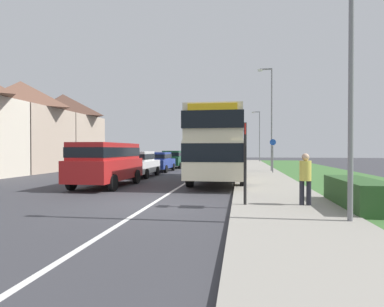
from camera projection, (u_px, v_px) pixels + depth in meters
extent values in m
plane|color=#38383D|center=(152.00, 204.00, 10.32)|extent=(120.00, 120.00, 0.00)
cube|color=silver|center=(190.00, 180.00, 18.23)|extent=(0.14, 60.00, 0.01)
cube|color=gray|center=(268.00, 184.00, 15.62)|extent=(3.20, 68.00, 0.12)
cube|color=#3D6B33|center=(361.00, 186.00, 14.97)|extent=(6.00, 68.00, 0.08)
cube|color=#2D5128|center=(358.00, 195.00, 9.33)|extent=(1.10, 3.40, 0.90)
cube|color=beige|center=(220.00, 158.00, 17.53)|extent=(2.50, 9.82, 1.65)
cube|color=beige|center=(220.00, 129.00, 17.51)|extent=(2.45, 9.62, 1.55)
cube|color=black|center=(220.00, 152.00, 17.53)|extent=(2.52, 9.87, 0.76)
cube|color=black|center=(220.00, 127.00, 17.51)|extent=(2.52, 9.87, 0.72)
cube|color=gold|center=(212.00, 109.00, 12.70)|extent=(2.00, 0.08, 0.44)
cylinder|color=black|center=(204.00, 169.00, 20.74)|extent=(0.30, 1.00, 1.00)
cylinder|color=black|center=(242.00, 169.00, 20.36)|extent=(0.30, 1.00, 1.00)
cylinder|color=black|center=(190.00, 176.00, 15.06)|extent=(0.30, 1.00, 1.00)
cylinder|color=black|center=(243.00, 177.00, 14.69)|extent=(0.30, 1.00, 1.00)
cube|color=#B21E1E|center=(107.00, 169.00, 15.20)|extent=(1.95, 5.00, 0.95)
cube|color=#B21E1E|center=(107.00, 151.00, 15.19)|extent=(1.72, 4.60, 0.78)
cube|color=black|center=(107.00, 152.00, 15.19)|extent=(1.76, 4.65, 0.44)
cylinder|color=black|center=(102.00, 176.00, 16.89)|extent=(0.20, 0.72, 0.72)
cylinder|color=black|center=(137.00, 177.00, 16.60)|extent=(0.20, 0.72, 0.72)
cylinder|color=black|center=(71.00, 182.00, 13.82)|extent=(0.20, 0.72, 0.72)
cylinder|color=black|center=(113.00, 183.00, 13.53)|extent=(0.20, 0.72, 0.72)
cube|color=silver|center=(139.00, 166.00, 20.54)|extent=(1.77, 4.07, 0.75)
cube|color=silver|center=(138.00, 156.00, 20.33)|extent=(1.56, 2.24, 0.61)
cube|color=black|center=(138.00, 157.00, 20.33)|extent=(1.60, 2.26, 0.34)
cylinder|color=black|center=(133.00, 171.00, 21.92)|extent=(0.20, 0.60, 0.60)
cylinder|color=black|center=(157.00, 171.00, 21.66)|extent=(0.20, 0.60, 0.60)
cylinder|color=black|center=(119.00, 174.00, 19.43)|extent=(0.20, 0.60, 0.60)
cylinder|color=black|center=(146.00, 174.00, 19.16)|extent=(0.20, 0.60, 0.60)
cube|color=navy|center=(159.00, 164.00, 25.31)|extent=(1.74, 4.30, 0.69)
cube|color=navy|center=(159.00, 156.00, 25.09)|extent=(1.53, 2.37, 0.56)
cube|color=black|center=(159.00, 156.00, 25.09)|extent=(1.57, 2.39, 0.32)
cylinder|color=black|center=(153.00, 167.00, 26.76)|extent=(0.20, 0.60, 0.60)
cylinder|color=black|center=(173.00, 167.00, 26.51)|extent=(0.20, 0.60, 0.60)
cylinder|color=black|center=(144.00, 169.00, 24.13)|extent=(0.20, 0.60, 0.60)
cylinder|color=black|center=(166.00, 169.00, 23.87)|extent=(0.20, 0.60, 0.60)
cube|color=#19472D|center=(174.00, 161.00, 30.42)|extent=(1.78, 4.42, 0.74)
cube|color=#19472D|center=(173.00, 154.00, 30.19)|extent=(1.56, 2.43, 0.61)
cube|color=black|center=(173.00, 154.00, 30.19)|extent=(1.60, 2.46, 0.34)
cylinder|color=black|center=(168.00, 164.00, 31.91)|extent=(0.20, 0.60, 0.60)
cylinder|color=black|center=(185.00, 164.00, 31.65)|extent=(0.20, 0.60, 0.60)
cylinder|color=black|center=(161.00, 165.00, 29.20)|extent=(0.20, 0.60, 0.60)
cylinder|color=black|center=(180.00, 166.00, 28.93)|extent=(0.20, 0.60, 0.60)
cylinder|color=#23232D|center=(302.00, 195.00, 9.50)|extent=(0.14, 0.14, 0.85)
cylinder|color=#23232D|center=(309.00, 195.00, 9.47)|extent=(0.14, 0.14, 0.85)
cylinder|color=#D1C14C|center=(305.00, 171.00, 9.48)|extent=(0.34, 0.34, 0.60)
sphere|color=tan|center=(305.00, 157.00, 9.47)|extent=(0.22, 0.22, 0.22)
cylinder|color=black|center=(245.00, 166.00, 9.57)|extent=(0.09, 0.09, 2.60)
cube|color=red|center=(245.00, 129.00, 9.55)|extent=(0.04, 0.44, 0.32)
cube|color=black|center=(245.00, 157.00, 9.58)|extent=(0.06, 0.52, 0.68)
cylinder|color=slate|center=(273.00, 160.00, 22.80)|extent=(0.08, 0.08, 2.10)
cylinder|color=blue|center=(273.00, 142.00, 22.79)|extent=(0.44, 0.03, 0.44)
cylinder|color=slate|center=(351.00, 80.00, 7.34)|extent=(0.12, 0.12, 6.80)
cylinder|color=slate|center=(272.00, 120.00, 24.64)|extent=(0.12, 0.12, 8.08)
cube|color=slate|center=(266.00, 69.00, 24.65)|extent=(0.90, 0.10, 0.10)
cube|color=silver|center=(260.00, 70.00, 24.72)|extent=(0.36, 0.20, 0.14)
cylinder|color=slate|center=(260.00, 137.00, 43.64)|extent=(0.12, 0.12, 6.99)
cube|color=slate|center=(256.00, 112.00, 43.66)|extent=(0.90, 0.10, 0.10)
cube|color=silver|center=(253.00, 113.00, 43.73)|extent=(0.36, 0.20, 0.14)
cube|color=tan|center=(21.00, 140.00, 25.19)|extent=(6.06, 5.94, 5.02)
pyramid|color=brown|center=(21.00, 95.00, 25.14)|extent=(6.06, 5.94, 2.18)
cube|color=tan|center=(63.00, 142.00, 31.17)|extent=(6.06, 5.94, 5.02)
pyramid|color=#4C3328|center=(63.00, 105.00, 31.13)|extent=(6.06, 5.94, 2.18)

